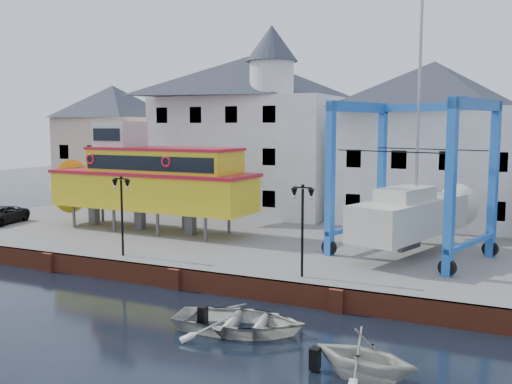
% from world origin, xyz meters
% --- Properties ---
extents(ground, '(140.00, 140.00, 0.00)m').
position_xyz_m(ground, '(0.00, 0.00, 0.00)').
color(ground, black).
rests_on(ground, ground).
extents(hardstanding, '(44.00, 22.00, 1.00)m').
position_xyz_m(hardstanding, '(0.00, 11.00, 0.50)').
color(hardstanding, '#5F5D5B').
rests_on(hardstanding, ground).
extents(quay_wall, '(44.00, 0.47, 1.00)m').
position_xyz_m(quay_wall, '(-0.00, 0.10, 0.50)').
color(quay_wall, brown).
rests_on(quay_wall, ground).
extents(building_pink, '(8.00, 7.00, 10.30)m').
position_xyz_m(building_pink, '(-18.00, 18.00, 6.15)').
color(building_pink, '#CBA990').
rests_on(building_pink, hardstanding).
extents(building_white_main, '(14.00, 8.30, 14.00)m').
position_xyz_m(building_white_main, '(-4.87, 18.39, 7.34)').
color(building_white_main, silver).
rests_on(building_white_main, hardstanding).
extents(building_white_right, '(12.00, 8.00, 11.20)m').
position_xyz_m(building_white_right, '(9.00, 19.00, 6.60)').
color(building_white_right, silver).
rests_on(building_white_right, hardstanding).
extents(lamp_post_left, '(1.12, 0.32, 4.20)m').
position_xyz_m(lamp_post_left, '(-4.00, 1.20, 4.17)').
color(lamp_post_left, black).
rests_on(lamp_post_left, hardstanding).
extents(lamp_post_right, '(1.12, 0.32, 4.20)m').
position_xyz_m(lamp_post_right, '(6.00, 1.20, 4.17)').
color(lamp_post_right, black).
rests_on(lamp_post_right, hardstanding).
extents(tour_boat, '(16.32, 4.43, 7.05)m').
position_xyz_m(tour_boat, '(-7.79, 7.86, 4.33)').
color(tour_boat, '#59595E').
rests_on(tour_boat, hardstanding).
extents(travel_lift, '(8.56, 10.59, 15.52)m').
position_xyz_m(travel_lift, '(9.89, 8.40, 3.58)').
color(travel_lift, '#1D58B1').
rests_on(travel_lift, hardstanding).
extents(van, '(2.81, 4.63, 1.20)m').
position_xyz_m(van, '(-17.90, 5.48, 1.60)').
color(van, black).
rests_on(van, hardstanding).
extents(motorboat_b, '(5.60, 4.43, 1.04)m').
position_xyz_m(motorboat_b, '(5.33, -3.76, 0.00)').
color(motorboat_b, beige).
rests_on(motorboat_b, ground).
extents(motorboat_c, '(3.73, 3.36, 1.74)m').
position_xyz_m(motorboat_c, '(10.69, -5.88, 0.00)').
color(motorboat_c, beige).
rests_on(motorboat_c, ground).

